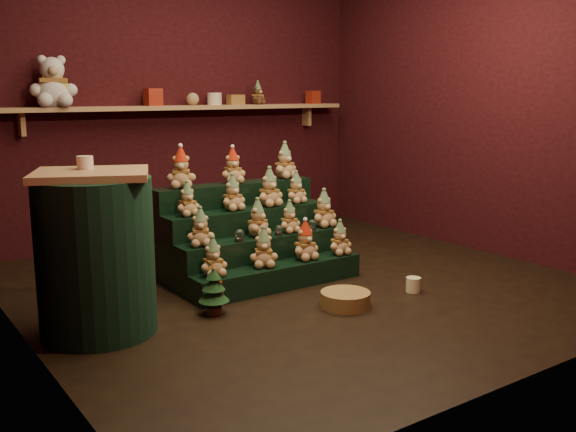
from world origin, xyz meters
TOP-DOWN VIEW (x-y plane):
  - ground at (0.00, 0.00)m, footprint 4.00×4.00m
  - back_wall at (0.00, 2.05)m, footprint 4.00×0.10m
  - front_wall at (0.00, -2.05)m, footprint 4.00×0.10m
  - right_wall at (2.05, 0.00)m, footprint 0.10×4.00m
  - back_shelf at (0.00, 1.87)m, footprint 3.60×0.26m
  - riser_tier_front at (-0.18, 0.00)m, footprint 1.40×0.22m
  - riser_tier_midfront at (-0.18, 0.22)m, footprint 1.40×0.22m
  - riser_tier_midback at (-0.18, 0.44)m, footprint 1.40×0.22m
  - riser_tier_back at (-0.18, 0.66)m, footprint 1.40×0.22m
  - teddy_0 at (-0.73, 0.02)m, footprint 0.20×0.18m
  - teddy_1 at (-0.31, 0.02)m, footprint 0.27×0.26m
  - teddy_2 at (0.07, 0.01)m, footprint 0.22×0.20m
  - teddy_3 at (0.39, -0.01)m, footprint 0.21×0.19m
  - teddy_4 at (-0.72, 0.21)m, footprint 0.25×0.24m
  - teddy_5 at (-0.23, 0.23)m, footprint 0.27×0.26m
  - teddy_6 at (0.06, 0.21)m, footprint 0.18×0.17m
  - teddy_7 at (0.41, 0.23)m, footprint 0.23×0.21m
  - teddy_8 at (-0.71, 0.45)m, footprint 0.19×0.17m
  - teddy_9 at (-0.31, 0.45)m, footprint 0.21×0.20m
  - teddy_10 at (0.02, 0.44)m, footprint 0.23×0.21m
  - teddy_11 at (0.29, 0.44)m, footprint 0.20×0.19m
  - teddy_12 at (-0.65, 0.65)m, footprint 0.29×0.28m
  - teddy_13 at (-0.19, 0.66)m, footprint 0.22×0.21m
  - teddy_14 at (0.33, 0.67)m, footprint 0.25×0.23m
  - snow_globe_a at (-0.43, 0.16)m, footprint 0.07×0.07m
  - snow_globe_b at (-0.08, 0.16)m, footprint 0.06×0.06m
  - snow_globe_c at (0.24, 0.16)m, footprint 0.07×0.07m
  - side_table at (-1.59, -0.11)m, footprint 0.81×0.75m
  - table_ornament at (-1.59, -0.01)m, footprint 0.10×0.10m
  - mini_christmas_tree at (-0.86, -0.23)m, footprint 0.20×0.20m
  - mug_left at (-0.16, -0.58)m, footprint 0.09×0.09m
  - mug_right at (0.57, -0.64)m, footprint 0.11×0.11m
  - wicker_basket at (-0.05, -0.61)m, footprint 0.38×0.38m
  - white_bear at (-1.25, 1.84)m, footprint 0.44×0.41m
  - brown_bear at (0.80, 1.84)m, footprint 0.20×0.19m
  - gift_tin_red_a at (-0.34, 1.85)m, footprint 0.14×0.14m
  - gift_tin_cream at (0.30, 1.85)m, footprint 0.14×0.14m
  - gift_tin_red_b at (1.52, 1.85)m, footprint 0.12×0.12m
  - shelf_plush_ball at (0.06, 1.85)m, footprint 0.12×0.12m
  - scarf_gift_box at (0.54, 1.85)m, footprint 0.16×0.10m

SIDE VIEW (x-z plane):
  - ground at x=0.00m, z-range 0.00..0.00m
  - mug_left at x=-0.16m, z-range 0.00..0.09m
  - wicker_basket at x=-0.05m, z-range 0.00..0.11m
  - mug_right at x=0.57m, z-range 0.00..0.11m
  - riser_tier_front at x=-0.18m, z-range 0.00..0.18m
  - mini_christmas_tree at x=-0.86m, z-range 0.00..0.34m
  - riser_tier_midfront at x=-0.18m, z-range 0.00..0.36m
  - riser_tier_midback at x=-0.18m, z-range 0.00..0.54m
  - teddy_3 at x=0.39m, z-range 0.18..0.45m
  - teddy_0 at x=-0.73m, z-range 0.18..0.46m
  - teddy_1 at x=-0.31m, z-range 0.18..0.47m
  - teddy_2 at x=0.07m, z-range 0.18..0.48m
  - riser_tier_back at x=-0.18m, z-range 0.00..0.72m
  - snow_globe_b at x=-0.08m, z-range 0.36..0.44m
  - snow_globe_c at x=0.24m, z-range 0.36..0.45m
  - snow_globe_a at x=-0.43m, z-range 0.36..0.45m
  - teddy_6 at x=0.06m, z-range 0.36..0.61m
  - side_table at x=-1.59m, z-range -0.01..0.99m
  - teddy_4 at x=-0.72m, z-range 0.36..0.64m
  - teddy_5 at x=-0.23m, z-range 0.36..0.65m
  - teddy_7 at x=0.41m, z-range 0.36..0.66m
  - teddy_8 at x=-0.71m, z-range 0.54..0.79m
  - teddy_11 at x=0.29m, z-range 0.54..0.80m
  - teddy_9 at x=-0.31m, z-range 0.54..0.82m
  - teddy_10 at x=0.02m, z-range 0.54..0.85m
  - teddy_13 at x=-0.19m, z-range 0.72..1.00m
  - teddy_14 at x=0.33m, z-range 0.72..1.02m
  - teddy_12 at x=-0.65m, z-range 0.72..1.03m
  - table_ornament at x=-1.59m, z-range 1.00..1.07m
  - back_shelf at x=0.00m, z-range 1.17..1.41m
  - scarf_gift_box at x=0.54m, z-range 1.32..1.42m
  - gift_tin_cream at x=0.30m, z-range 1.32..1.44m
  - shelf_plush_ball at x=0.06m, z-range 1.32..1.44m
  - gift_tin_red_b at x=1.52m, z-range 1.32..1.46m
  - back_wall at x=0.00m, z-range 0.00..2.80m
  - front_wall at x=0.00m, z-range 0.00..2.80m
  - right_wall at x=2.05m, z-range 0.00..2.80m
  - gift_tin_red_a at x=-0.34m, z-range 1.32..1.48m
  - brown_bear at x=0.80m, z-range 1.32..1.55m
  - white_bear at x=-1.25m, z-range 1.32..1.86m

